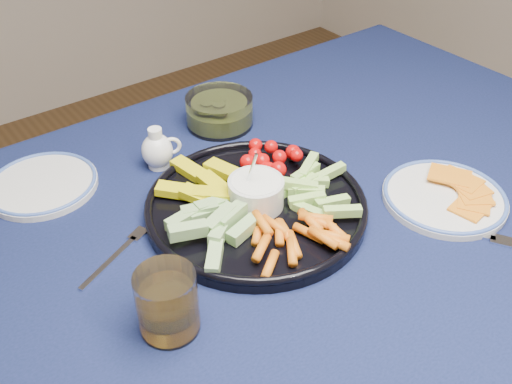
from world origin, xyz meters
TOP-DOWN VIEW (x-y plane):
  - dining_table at (0.00, 0.00)m, footprint 1.67×1.07m
  - crudite_platter at (0.05, 0.08)m, footprint 0.37×0.37m
  - creamer_pitcher at (-0.01, 0.30)m, footprint 0.07×0.06m
  - pickle_bowl at (0.17, 0.35)m, footprint 0.14×0.14m
  - cheese_plate at (0.33, -0.09)m, footprint 0.21×0.21m
  - juice_tumbler at (-0.18, -0.04)m, footprint 0.08×0.08m
  - fork_left at (-0.17, 0.13)m, footprint 0.14×0.08m
  - fork_right at (0.29, -0.16)m, footprint 0.10×0.16m
  - side_plate_extra at (-0.20, 0.36)m, footprint 0.19×0.19m

SIDE VIEW (x-z plane):
  - dining_table at x=0.00m, z-range 0.29..1.03m
  - fork_left at x=-0.17m, z-range 0.75..0.75m
  - fork_right at x=0.29m, z-range 0.75..0.75m
  - side_plate_extra at x=-0.20m, z-range 0.75..0.76m
  - cheese_plate at x=0.33m, z-range 0.74..0.77m
  - crudite_platter at x=0.05m, z-range 0.71..0.83m
  - pickle_bowl at x=0.17m, z-range 0.74..0.81m
  - creamer_pitcher at x=-0.01m, z-range 0.74..0.82m
  - juice_tumbler at x=-0.18m, z-range 0.74..0.83m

